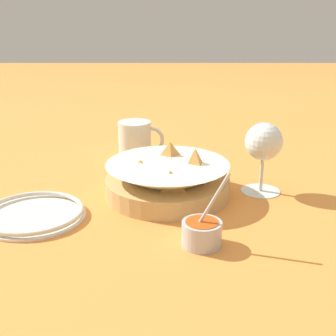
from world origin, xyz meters
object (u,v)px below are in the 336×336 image
(wine_glass, at_px, (264,145))
(beer_mug, at_px, (136,142))
(sauce_cup, at_px, (202,232))
(food_basket, at_px, (168,180))
(side_plate, at_px, (34,214))

(wine_glass, xyz_separation_m, beer_mug, (-0.26, 0.20, -0.05))
(beer_mug, bearing_deg, sauce_cup, -73.00)
(food_basket, distance_m, side_plate, 0.25)
(food_basket, xyz_separation_m, beer_mug, (-0.08, 0.22, 0.01))
(food_basket, bearing_deg, sauce_cup, -75.20)
(sauce_cup, bearing_deg, wine_glass, 58.69)
(food_basket, xyz_separation_m, sauce_cup, (0.05, -0.20, -0.01))
(wine_glass, xyz_separation_m, side_plate, (-0.41, -0.12, -0.09))
(sauce_cup, distance_m, beer_mug, 0.44)
(beer_mug, bearing_deg, wine_glass, -38.20)
(sauce_cup, height_order, side_plate, sauce_cup)
(side_plate, bearing_deg, food_basket, 23.26)
(wine_glass, bearing_deg, food_basket, -174.16)
(food_basket, xyz_separation_m, wine_glass, (0.18, 0.02, 0.07))
(sauce_cup, distance_m, side_plate, 0.30)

